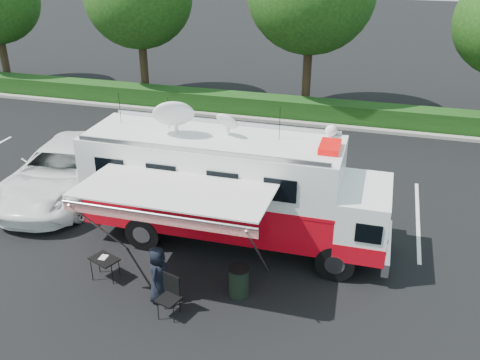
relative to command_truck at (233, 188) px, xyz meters
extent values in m
plane|color=black|center=(0.08, 0.00, -1.87)|extent=(120.00, 120.00, 0.00)
cube|color=#9E998E|center=(4.08, 11.00, -1.79)|extent=(60.00, 0.35, 0.15)
cube|color=black|center=(4.08, 11.90, -1.37)|extent=(60.00, 1.20, 1.00)
cylinder|color=black|center=(-17.92, 13.00, 0.13)|extent=(0.44, 0.44, 4.00)
cylinder|color=black|center=(-8.92, 13.00, 0.33)|extent=(0.44, 0.44, 4.40)
cylinder|color=black|center=(0.08, 13.00, 0.53)|extent=(0.44, 0.44, 4.80)
cube|color=silver|center=(-6.42, 3.00, -1.86)|extent=(0.12, 5.50, 0.01)
cube|color=silver|center=(-0.42, 3.00, -1.86)|extent=(0.12, 5.50, 0.01)
cube|color=silver|center=(5.58, 3.00, -1.86)|extent=(0.12, 5.50, 0.01)
cube|color=black|center=(0.08, 0.00, -1.32)|extent=(8.52, 1.39, 0.30)
cylinder|color=black|center=(3.25, -1.09, -1.32)|extent=(1.09, 0.32, 1.09)
cylinder|color=black|center=(3.25, 1.09, -1.32)|extent=(1.09, 0.32, 1.09)
cylinder|color=black|center=(-2.50, -1.09, -1.32)|extent=(1.09, 0.32, 1.09)
cylinder|color=black|center=(-2.50, 1.09, -1.32)|extent=(1.09, 0.32, 1.09)
cube|color=silver|center=(4.59, 0.00, -1.27)|extent=(0.20, 2.48, 0.40)
cube|color=white|center=(3.85, 0.00, -0.33)|extent=(1.39, 2.48, 1.68)
cube|color=red|center=(3.85, 0.00, -0.93)|extent=(1.41, 2.50, 0.55)
cube|color=black|center=(4.49, 0.00, -0.03)|extent=(0.12, 2.18, 0.69)
cube|color=red|center=(-0.61, 0.00, -0.58)|extent=(7.53, 2.48, 1.19)
cube|color=red|center=(-0.61, 0.00, 0.02)|extent=(7.55, 2.50, 0.10)
cube|color=white|center=(-0.61, 0.00, 0.76)|extent=(7.53, 2.48, 1.39)
cube|color=white|center=(-0.61, 0.00, 1.49)|extent=(7.53, 2.48, 0.08)
cube|color=#CC0505|center=(2.75, 0.00, 1.63)|extent=(0.55, 0.94, 0.16)
sphere|color=white|center=(2.66, 0.99, 1.73)|extent=(0.34, 0.34, 0.34)
ellipsoid|color=white|center=(-1.71, -0.15, 2.20)|extent=(1.19, 1.19, 0.36)
ellipsoid|color=white|center=(-0.22, 0.20, 2.00)|extent=(0.69, 0.69, 0.20)
cylinder|color=black|center=(-3.69, 0.40, 2.00)|extent=(0.02, 0.02, 0.99)
cylinder|color=black|center=(-2.10, 0.40, 2.00)|extent=(0.02, 0.02, 0.99)
cylinder|color=black|center=(1.27, 0.40, 2.00)|extent=(0.02, 0.02, 0.99)
cube|color=silver|center=(-0.81, -2.43, 1.01)|extent=(4.96, 2.38, 0.21)
cube|color=red|center=(-0.81, -3.60, 0.83)|extent=(4.96, 0.04, 0.28)
cylinder|color=#B2B2B7|center=(-0.81, -3.62, 0.95)|extent=(4.96, 0.07, 0.07)
cylinder|color=#B2B2B7|center=(-3.04, -2.50, -0.45)|extent=(0.05, 2.57, 2.86)
cylinder|color=#B2B2B7|center=(1.41, -2.50, -0.45)|extent=(0.05, 2.57, 2.86)
imported|color=white|center=(-6.80, 1.46, -1.87)|extent=(3.75, 6.82, 1.81)
imported|color=black|center=(-1.06, -3.25, -1.87)|extent=(0.55, 0.81, 1.60)
cube|color=black|center=(-2.88, -2.79, -1.24)|extent=(0.91, 0.78, 0.04)
cylinder|color=black|center=(-3.19, -2.98, -1.55)|extent=(0.02, 0.02, 0.63)
cylinder|color=black|center=(-3.19, -2.59, -1.55)|extent=(0.02, 0.02, 0.63)
cylinder|color=black|center=(-2.57, -2.98, -1.55)|extent=(0.02, 0.02, 0.63)
cylinder|color=black|center=(-2.57, -2.59, -1.55)|extent=(0.02, 0.02, 0.63)
cube|color=silver|center=(-2.93, -2.74, -1.22)|extent=(0.20, 0.27, 0.01)
cube|color=black|center=(-0.57, -3.79, -1.35)|extent=(0.65, 0.65, 0.05)
cube|color=black|center=(-0.57, -3.54, -1.07)|extent=(0.50, 0.20, 0.57)
cylinder|color=black|center=(-0.77, -4.00, -1.61)|extent=(0.02, 0.02, 0.51)
cylinder|color=black|center=(-0.77, -3.59, -1.61)|extent=(0.02, 0.02, 0.51)
cylinder|color=black|center=(-0.36, -4.00, -1.61)|extent=(0.02, 0.02, 0.51)
cylinder|color=black|center=(-0.36, -3.59, -1.61)|extent=(0.02, 0.02, 0.51)
cylinder|color=black|center=(0.88, -2.48, -1.46)|extent=(0.53, 0.53, 0.81)
cylinder|color=black|center=(0.88, -2.48, -1.03)|extent=(0.57, 0.57, 0.04)
camera|label=1|loc=(4.04, -13.57, 7.16)|focal=40.00mm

